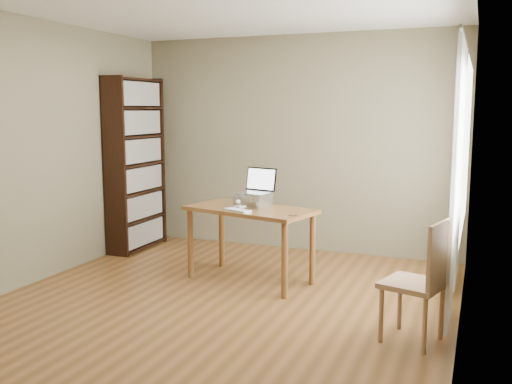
{
  "coord_description": "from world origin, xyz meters",
  "views": [
    {
      "loc": [
        2.1,
        -4.37,
        1.72
      ],
      "look_at": [
        0.06,
        0.77,
        0.91
      ],
      "focal_mm": 40.0,
      "sensor_mm": 36.0,
      "label": 1
    }
  ],
  "objects_px": {
    "cat": "(252,200)",
    "bookshelf": "(136,164)",
    "laptop": "(255,187)",
    "chair": "(423,277)",
    "desk": "(250,219)",
    "keyboard": "(237,210)"
  },
  "relations": [
    {
      "from": "chair",
      "to": "cat",
      "type": "bearing_deg",
      "value": 165.45
    },
    {
      "from": "keyboard",
      "to": "chair",
      "type": "relative_size",
      "value": 0.32
    },
    {
      "from": "laptop",
      "to": "keyboard",
      "type": "relative_size",
      "value": 1.33
    },
    {
      "from": "laptop",
      "to": "chair",
      "type": "relative_size",
      "value": 0.43
    },
    {
      "from": "keyboard",
      "to": "laptop",
      "type": "bearing_deg",
      "value": 102.13
    },
    {
      "from": "desk",
      "to": "chair",
      "type": "xyz_separation_m",
      "value": [
        1.76,
        -0.95,
        -0.14
      ]
    },
    {
      "from": "laptop",
      "to": "keyboard",
      "type": "xyz_separation_m",
      "value": [
        -0.04,
        -0.36,
        -0.19
      ]
    },
    {
      "from": "bookshelf",
      "to": "keyboard",
      "type": "distance_m",
      "value": 2.06
    },
    {
      "from": "cat",
      "to": "bookshelf",
      "type": "bearing_deg",
      "value": -179.84
    },
    {
      "from": "cat",
      "to": "chair",
      "type": "distance_m",
      "value": 2.1
    },
    {
      "from": "cat",
      "to": "laptop",
      "type": "bearing_deg",
      "value": 73.88
    },
    {
      "from": "cat",
      "to": "chair",
      "type": "height_order",
      "value": "chair"
    },
    {
      "from": "desk",
      "to": "keyboard",
      "type": "height_order",
      "value": "keyboard"
    },
    {
      "from": "chair",
      "to": "laptop",
      "type": "bearing_deg",
      "value": 164.36
    },
    {
      "from": "laptop",
      "to": "keyboard",
      "type": "distance_m",
      "value": 0.41
    },
    {
      "from": "keyboard",
      "to": "chair",
      "type": "distance_m",
      "value": 1.96
    },
    {
      "from": "desk",
      "to": "cat",
      "type": "height_order",
      "value": "cat"
    },
    {
      "from": "bookshelf",
      "to": "laptop",
      "type": "distance_m",
      "value": 1.93
    },
    {
      "from": "desk",
      "to": "cat",
      "type": "bearing_deg",
      "value": 115.52
    },
    {
      "from": "chair",
      "to": "bookshelf",
      "type": "bearing_deg",
      "value": 170.68
    },
    {
      "from": "laptop",
      "to": "chair",
      "type": "xyz_separation_m",
      "value": [
        1.76,
        -1.09,
        -0.44
      ]
    },
    {
      "from": "desk",
      "to": "cat",
      "type": "relative_size",
      "value": 2.85
    }
  ]
}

